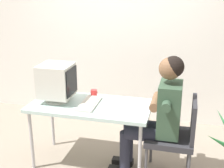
{
  "coord_description": "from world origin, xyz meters",
  "views": [
    {
      "loc": [
        0.98,
        -2.9,
        1.97
      ],
      "look_at": [
        0.24,
        0.0,
        0.97
      ],
      "focal_mm": 48.96,
      "sensor_mm": 36.0,
      "label": 1
    }
  ],
  "objects_px": {
    "office_chair": "(177,133)",
    "person_seated": "(158,111)",
    "desk_mug": "(94,93)",
    "desk": "(91,109)",
    "crt_monitor": "(57,81)",
    "keyboard": "(89,103)"
  },
  "relations": [
    {
      "from": "office_chair",
      "to": "person_seated",
      "type": "relative_size",
      "value": 0.68
    },
    {
      "from": "desk_mug",
      "to": "office_chair",
      "type": "bearing_deg",
      "value": -14.8
    },
    {
      "from": "desk_mug",
      "to": "person_seated",
      "type": "bearing_deg",
      "value": -18.39
    },
    {
      "from": "desk",
      "to": "office_chair",
      "type": "relative_size",
      "value": 1.48
    },
    {
      "from": "desk",
      "to": "desk_mug",
      "type": "height_order",
      "value": "desk_mug"
    },
    {
      "from": "desk",
      "to": "crt_monitor",
      "type": "xyz_separation_m",
      "value": [
        -0.38,
        -0.0,
        0.29
      ]
    },
    {
      "from": "crt_monitor",
      "to": "keyboard",
      "type": "relative_size",
      "value": 0.95
    },
    {
      "from": "keyboard",
      "to": "office_chair",
      "type": "height_order",
      "value": "office_chair"
    },
    {
      "from": "desk",
      "to": "keyboard",
      "type": "bearing_deg",
      "value": -114.31
    },
    {
      "from": "keyboard",
      "to": "person_seated",
      "type": "height_order",
      "value": "person_seated"
    },
    {
      "from": "office_chair",
      "to": "person_seated",
      "type": "height_order",
      "value": "person_seated"
    },
    {
      "from": "keyboard",
      "to": "crt_monitor",
      "type": "bearing_deg",
      "value": 178.36
    },
    {
      "from": "crt_monitor",
      "to": "person_seated",
      "type": "relative_size",
      "value": 0.32
    },
    {
      "from": "desk",
      "to": "desk_mug",
      "type": "distance_m",
      "value": 0.24
    },
    {
      "from": "office_chair",
      "to": "keyboard",
      "type": "bearing_deg",
      "value": 178.7
    },
    {
      "from": "crt_monitor",
      "to": "person_seated",
      "type": "xyz_separation_m",
      "value": [
        1.11,
        -0.03,
        -0.22
      ]
    },
    {
      "from": "office_chair",
      "to": "desk_mug",
      "type": "relative_size",
      "value": 9.99
    },
    {
      "from": "keyboard",
      "to": "office_chair",
      "type": "relative_size",
      "value": 0.5
    },
    {
      "from": "crt_monitor",
      "to": "office_chair",
      "type": "bearing_deg",
      "value": -1.4
    },
    {
      "from": "person_seated",
      "to": "desk_mug",
      "type": "xyz_separation_m",
      "value": [
        -0.76,
        0.25,
        0.04
      ]
    },
    {
      "from": "crt_monitor",
      "to": "keyboard",
      "type": "height_order",
      "value": "crt_monitor"
    },
    {
      "from": "person_seated",
      "to": "desk_mug",
      "type": "distance_m",
      "value": 0.8
    }
  ]
}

